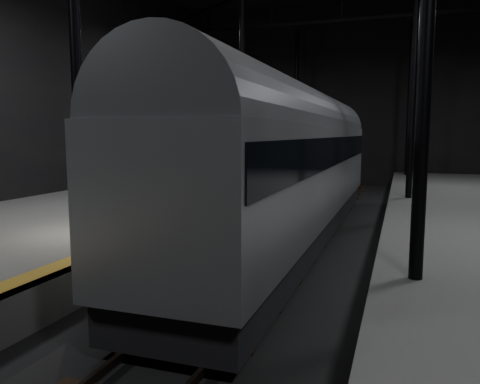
% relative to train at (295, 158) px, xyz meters
% --- Properties ---
extents(ground, '(44.00, 44.00, 0.00)m').
position_rel_train_xyz_m(ground, '(0.00, -2.47, -2.94)').
color(ground, black).
rests_on(ground, ground).
extents(platform_left, '(9.00, 43.80, 1.00)m').
position_rel_train_xyz_m(platform_left, '(-7.50, -2.47, -2.44)').
color(platform_left, '#595956').
rests_on(platform_left, ground).
extents(tactile_strip, '(0.50, 43.80, 0.01)m').
position_rel_train_xyz_m(tactile_strip, '(-3.25, -2.47, -1.93)').
color(tactile_strip, olive).
rests_on(tactile_strip, platform_left).
extents(track, '(2.40, 43.00, 0.24)m').
position_rel_train_xyz_m(track, '(0.00, -2.47, -2.87)').
color(track, '#3F3328').
rests_on(track, ground).
extents(train, '(2.95, 19.69, 5.26)m').
position_rel_train_xyz_m(train, '(0.00, 0.00, 0.00)').
color(train, '#A3A6AB').
rests_on(train, ground).
extents(woman, '(0.74, 0.61, 1.75)m').
position_rel_train_xyz_m(woman, '(-4.85, -2.12, -1.06)').
color(woman, '#9E8561').
rests_on(woman, platform_left).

